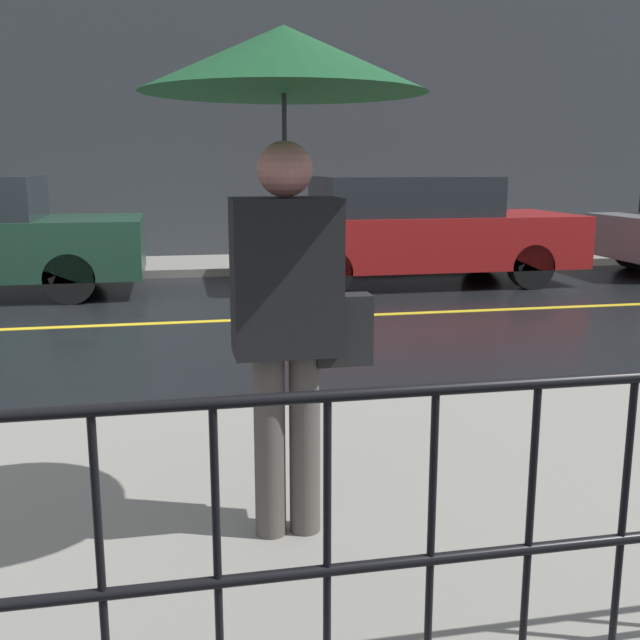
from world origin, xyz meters
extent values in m
plane|color=black|center=(0.00, 0.00, 0.00)|extent=(80.00, 80.00, 0.00)
cube|color=gray|center=(0.00, 4.34, 0.06)|extent=(28.00, 1.88, 0.12)
cube|color=gold|center=(0.00, 0.00, 0.00)|extent=(25.20, 0.12, 0.01)
cube|color=#383D42|center=(0.00, 5.43, 3.49)|extent=(28.00, 0.30, 6.97)
cylinder|color=black|center=(0.79, -6.30, 0.61)|extent=(0.02, 0.02, 0.96)
cylinder|color=black|center=(1.11, -6.30, 0.61)|extent=(0.02, 0.02, 0.96)
cylinder|color=black|center=(1.42, -6.30, 0.61)|extent=(0.02, 0.02, 0.96)
cylinder|color=black|center=(1.74, -6.30, 0.61)|extent=(0.02, 0.02, 0.96)
cylinder|color=black|center=(2.05, -6.30, 0.61)|extent=(0.02, 0.02, 0.96)
cylinder|color=black|center=(2.37, -6.30, 0.61)|extent=(0.02, 0.02, 0.96)
cylinder|color=#4C4742|center=(1.40, -5.21, 0.53)|extent=(0.13, 0.13, 0.82)
cylinder|color=#4C4742|center=(1.55, -5.21, 0.53)|extent=(0.13, 0.13, 0.82)
cube|color=black|center=(1.47, -5.21, 1.26)|extent=(0.44, 0.27, 0.65)
sphere|color=tan|center=(1.47, -5.21, 1.70)|extent=(0.22, 0.22, 0.22)
cylinder|color=#262628|center=(1.47, -5.21, 1.63)|extent=(0.02, 0.02, 0.73)
cone|color=#144723|center=(1.47, -5.21, 2.12)|extent=(1.13, 1.13, 0.25)
cube|color=black|center=(1.71, -5.21, 1.03)|extent=(0.24, 0.12, 0.30)
cylinder|color=black|center=(-0.25, 3.02, 0.32)|extent=(0.64, 0.22, 0.64)
cylinder|color=black|center=(-0.25, 1.45, 0.32)|extent=(0.64, 0.22, 0.64)
cube|color=maroon|center=(4.50, 2.23, 0.63)|extent=(4.68, 1.91, 0.74)
cube|color=#1E2328|center=(4.31, 2.23, 1.28)|extent=(2.43, 1.75, 0.55)
cylinder|color=black|center=(5.95, 3.08, 0.31)|extent=(0.63, 0.22, 0.63)
cylinder|color=black|center=(5.95, 1.39, 0.31)|extent=(0.63, 0.22, 0.63)
cylinder|color=black|center=(3.05, 3.08, 0.31)|extent=(0.63, 0.22, 0.63)
cylinder|color=black|center=(3.05, 1.39, 0.31)|extent=(0.63, 0.22, 0.63)
cylinder|color=black|center=(8.63, 3.00, 0.32)|extent=(0.65, 0.22, 0.65)
camera|label=1|loc=(1.01, -8.23, 1.72)|focal=42.00mm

